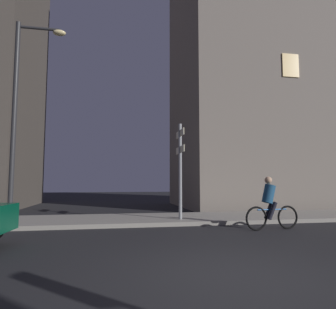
# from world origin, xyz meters

# --- Properties ---
(ground_plane) EXTENTS (80.00, 80.00, 0.00)m
(ground_plane) POSITION_xyz_m (0.00, 0.00, 0.00)
(ground_plane) COLOR #232326
(sidewalk_kerb) EXTENTS (40.00, 3.08, 0.14)m
(sidewalk_kerb) POSITION_xyz_m (0.00, 6.89, 0.07)
(sidewalk_kerb) COLOR gray
(sidewalk_kerb) RESTS_ON ground_plane
(signpost) EXTENTS (0.12, 1.24, 3.40)m
(signpost) POSITION_xyz_m (0.49, 6.13, 2.11)
(signpost) COLOR gray
(signpost) RESTS_ON sidewalk_kerb
(street_lamp) EXTENTS (1.64, 0.28, 6.77)m
(street_lamp) POSITION_xyz_m (-4.94, 6.28, 4.09)
(street_lamp) COLOR #2D2D30
(street_lamp) RESTS_ON sidewalk_kerb
(cyclist) EXTENTS (1.82, 0.36, 1.61)m
(cyclist) POSITION_xyz_m (2.86, 4.15, 0.75)
(cyclist) COLOR black
(cyclist) RESTS_ON ground_plane
(building_right_block) EXTENTS (12.78, 7.34, 18.91)m
(building_right_block) POSITION_xyz_m (8.47, 12.64, 9.45)
(building_right_block) COLOR slate
(building_right_block) RESTS_ON ground_plane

